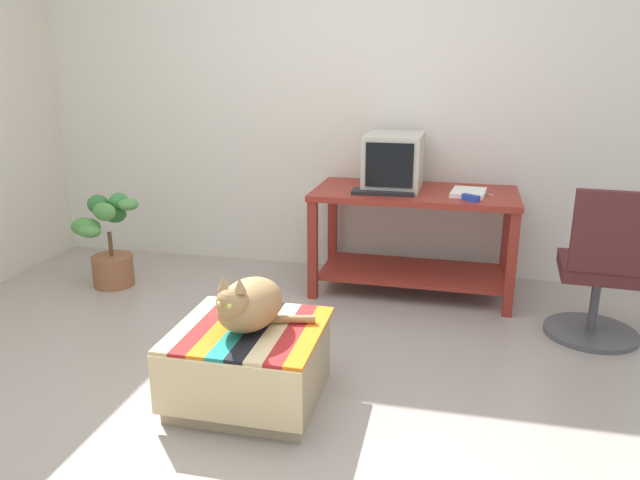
{
  "coord_description": "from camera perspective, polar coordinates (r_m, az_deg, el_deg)",
  "views": [
    {
      "loc": [
        0.8,
        -2.35,
        1.53
      ],
      "look_at": [
        0.07,
        0.85,
        0.55
      ],
      "focal_mm": 33.82,
      "sensor_mm": 36.0,
      "label": 1
    }
  ],
  "objects": [
    {
      "name": "cat",
      "position": [
        2.73,
        -6.78,
        -6.04
      ],
      "size": [
        0.44,
        0.43,
        0.3
      ],
      "rotation": [
        0.0,
        0.0,
        -0.2
      ],
      "color": "#9E7A4C",
      "rests_on": "ottoman_with_blanket"
    },
    {
      "name": "pen",
      "position": [
        4.03,
        15.35,
        4.26
      ],
      "size": [
        0.1,
        0.11,
        0.01
      ],
      "primitive_type": "cylinder",
      "rotation": [
        0.0,
        1.57,
        2.35
      ],
      "color": "#B7B7BC",
      "rests_on": "desk"
    },
    {
      "name": "keyboard",
      "position": [
        3.92,
        5.99,
        4.54
      ],
      "size": [
        0.41,
        0.16,
        0.02
      ],
      "primitive_type": "cube",
      "rotation": [
        0.0,
        0.0,
        0.04
      ],
      "color": "black",
      "rests_on": "desk"
    },
    {
      "name": "tv_monitor",
      "position": [
        4.1,
        7.01,
        7.39
      ],
      "size": [
        0.38,
        0.5,
        0.36
      ],
      "rotation": [
        0.0,
        0.0,
        -0.02
      ],
      "color": "#BCB7A8",
      "rests_on": "desk"
    },
    {
      "name": "ground_plane",
      "position": [
        2.92,
        -5.19,
        -15.09
      ],
      "size": [
        14.0,
        14.0,
        0.0
      ],
      "primitive_type": "plane",
      "color": "#9E9389"
    },
    {
      "name": "potted_plant",
      "position": [
        4.44,
        -19.38,
        -0.32
      ],
      "size": [
        0.46,
        0.36,
        0.65
      ],
      "color": "brown",
      "rests_on": "ground_plane"
    },
    {
      "name": "stapler",
      "position": [
        3.81,
        14.08,
        3.9
      ],
      "size": [
        0.11,
        0.1,
        0.04
      ],
      "primitive_type": "cube",
      "rotation": [
        0.0,
        0.0,
        0.92
      ],
      "color": "#2342B7",
      "rests_on": "desk"
    },
    {
      "name": "back_wall",
      "position": [
        4.48,
        2.62,
        13.66
      ],
      "size": [
        8.0,
        0.1,
        2.6
      ],
      "primitive_type": "cube",
      "color": "silver",
      "rests_on": "ground_plane"
    },
    {
      "name": "office_chair",
      "position": [
        3.69,
        24.97,
        -3.06
      ],
      "size": [
        0.52,
        0.52,
        0.89
      ],
      "rotation": [
        0.0,
        0.0,
        3.07
      ],
      "color": "#4C4C51",
      "rests_on": "ground_plane"
    },
    {
      "name": "ottoman_with_blanket",
      "position": [
        2.87,
        -6.66,
        -11.52
      ],
      "size": [
        0.67,
        0.65,
        0.36
      ],
      "color": "tan",
      "rests_on": "ground_plane"
    },
    {
      "name": "desk",
      "position": [
        4.1,
        8.85,
        1.59
      ],
      "size": [
        1.34,
        0.69,
        0.7
      ],
      "rotation": [
        0.0,
        0.0,
        -0.02
      ],
      "color": "maroon",
      "rests_on": "ground_plane"
    },
    {
      "name": "book",
      "position": [
        3.98,
        13.87,
        4.38
      ],
      "size": [
        0.24,
        0.3,
        0.03
      ],
      "primitive_type": "cube",
      "rotation": [
        0.0,
        0.0,
        -0.12
      ],
      "color": "white",
      "rests_on": "desk"
    }
  ]
}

